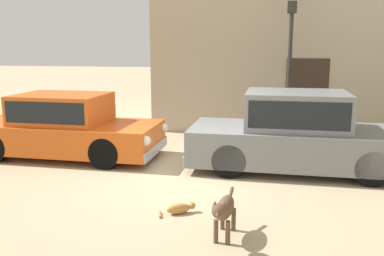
{
  "coord_description": "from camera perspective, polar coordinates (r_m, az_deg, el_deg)",
  "views": [
    {
      "loc": [
        1.54,
        -7.19,
        2.41
      ],
      "look_at": [
        0.24,
        0.2,
        0.9
      ],
      "focal_mm": 38.05,
      "sensor_mm": 36.0,
      "label": 1
    }
  ],
  "objects": [
    {
      "name": "ground_plane",
      "position": [
        7.73,
        -1.99,
        -6.78
      ],
      "size": [
        80.0,
        80.0,
        0.0
      ],
      "primitive_type": "plane",
      "color": "tan"
    },
    {
      "name": "parked_sedan_nearest",
      "position": [
        9.42,
        -17.45,
        0.3
      ],
      "size": [
        4.32,
        1.78,
        1.39
      ],
      "rotation": [
        0.0,
        0.0,
        -0.02
      ],
      "color": "#D15619",
      "rests_on": "ground_plane"
    },
    {
      "name": "parked_sedan_second",
      "position": [
        8.24,
        14.47,
        -0.56
      ],
      "size": [
        4.36,
        1.81,
        1.55
      ],
      "rotation": [
        0.0,
        0.0,
        -0.02
      ],
      "color": "slate",
      "rests_on": "ground_plane"
    },
    {
      "name": "apartment_block",
      "position": [
        14.28,
        22.78,
        15.2
      ],
      "size": [
        12.22,
        5.59,
        7.15
      ],
      "color": "tan",
      "rests_on": "ground_plane"
    },
    {
      "name": "stray_dog_spotted",
      "position": [
        5.23,
        4.55,
        -11.34
      ],
      "size": [
        0.26,
        1.02,
        0.63
      ],
      "rotation": [
        0.0,
        0.0,
        4.61
      ],
      "color": "brown",
      "rests_on": "ground_plane"
    },
    {
      "name": "stray_cat",
      "position": [
        6.07,
        -1.73,
        -11.2
      ],
      "size": [
        0.54,
        0.38,
        0.16
      ],
      "rotation": [
        0.0,
        0.0,
        0.51
      ],
      "color": "#B77F3D",
      "rests_on": "ground_plane"
    },
    {
      "name": "street_lamp",
      "position": [
        10.51,
        13.57,
        10.24
      ],
      "size": [
        0.22,
        0.22,
        3.48
      ],
      "color": "#2D2B28",
      "rests_on": "ground_plane"
    }
  ]
}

